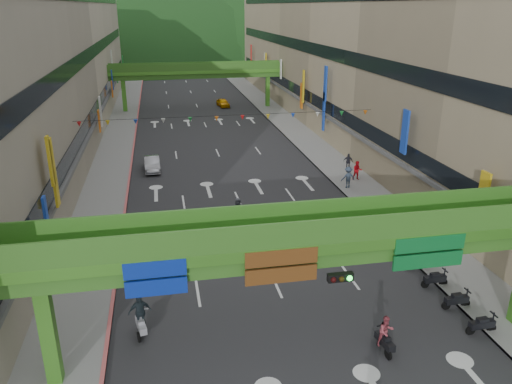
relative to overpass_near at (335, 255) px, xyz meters
name	(u,v)px	position (x,y,z in m)	size (l,w,h in m)	color
road_slab	(208,132)	(-0.93, 44.62, -5.20)	(18.00, 140.00, 0.02)	#28282B
sidewalk_left	(120,135)	(-11.93, 44.62, -5.13)	(4.00, 140.00, 0.15)	gray
sidewalk_right	(292,127)	(10.07, 44.62, -5.13)	(4.00, 140.00, 0.15)	gray
curb_left	(135,134)	(-10.03, 44.62, -5.12)	(0.20, 140.00, 0.18)	#CC5959
curb_right	(278,128)	(8.17, 44.62, -5.12)	(0.20, 140.00, 0.18)	gray
building_row_left	(40,58)	(-19.86, 44.62, 4.25)	(12.80, 95.00, 19.00)	#9E937F
building_row_right	(353,53)	(18.00, 44.62, 4.25)	(12.80, 95.00, 19.00)	gray
overpass_near	(335,255)	(0.00, 0.00, 0.00)	(28.00, 12.27, 7.10)	#4C9E2D
overpass_far	(197,74)	(-0.93, 59.62, 0.20)	(28.00, 2.20, 7.10)	#4C9E2D
hill_left	(128,55)	(-15.93, 154.62, -5.21)	(168.00, 140.00, 112.00)	#1C4419
hill_right	(239,49)	(24.07, 174.62, -5.21)	(208.00, 176.00, 128.00)	#1C4419
bunting_string	(230,118)	(-0.93, 24.62, 0.75)	(26.00, 0.36, 0.47)	black
scooter_rider_mid	(386,334)	(2.66, -0.12, -4.25)	(0.81, 1.60, 1.88)	black
scooter_rider_left	(140,315)	(-8.43, 3.31, -4.07)	(1.17, 1.59, 2.22)	#9A9AA2
scooter_rider_far	(238,212)	(-1.75, 15.27, -4.14)	(0.95, 1.59, 2.10)	maroon
parked_scooter_row	(435,279)	(7.87, 4.62, -4.68)	(1.60, 9.35, 1.08)	black
car_silver	(152,164)	(-7.93, 29.62, -4.53)	(1.44, 4.12, 1.36)	#A4A4AB
car_yellow	(223,103)	(3.11, 60.98, -4.57)	(1.50, 3.73, 1.27)	#E19604
pedestrian_red	(357,172)	(10.47, 22.86, -4.34)	(0.84, 0.66, 1.74)	#A1070E
pedestrian_dark	(348,163)	(10.75, 25.93, -4.41)	(0.93, 0.39, 1.58)	#22222B
pedestrian_blue	(348,179)	(8.87, 21.01, -4.26)	(0.88, 0.57, 1.89)	#2F3C4F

